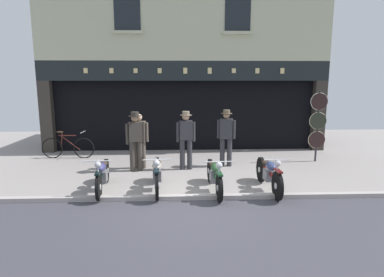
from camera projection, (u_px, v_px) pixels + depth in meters
name	position (u px, v px, depth m)	size (l,w,h in m)	color
ground	(191.00, 221.00, 6.34)	(22.48, 22.00, 0.18)	gray
shop_facade	(184.00, 100.00, 13.84)	(10.78, 4.42, 6.79)	black
motorcycle_left	(102.00, 174.00, 7.87)	(0.62, 1.96, 0.91)	black
motorcycle_center_left	(157.00, 173.00, 7.90)	(0.62, 1.98, 0.92)	black
motorcycle_center	(215.00, 175.00, 7.83)	(0.62, 2.01, 0.90)	black
motorcycle_center_right	(269.00, 173.00, 7.90)	(0.62, 1.99, 0.92)	black
salesman_left	(139.00, 138.00, 9.81)	(0.56, 0.26, 1.65)	brown
shopkeeper_center	(186.00, 137.00, 9.66)	(0.56, 0.35, 1.74)	#2D2D33
salesman_right	(226.00, 135.00, 10.04)	(0.55, 0.34, 1.74)	#2D2D33
assistant_far_right	(136.00, 138.00, 9.50)	(0.55, 0.37, 1.74)	#38332D
tyre_sign_pole	(318.00, 122.00, 10.55)	(0.56, 0.06, 2.29)	#232328
advert_board_near	(115.00, 103.00, 12.18)	(0.68, 0.03, 1.06)	silver
leaning_bicycle	(68.00, 147.00, 11.18)	(1.79, 0.50, 0.95)	black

